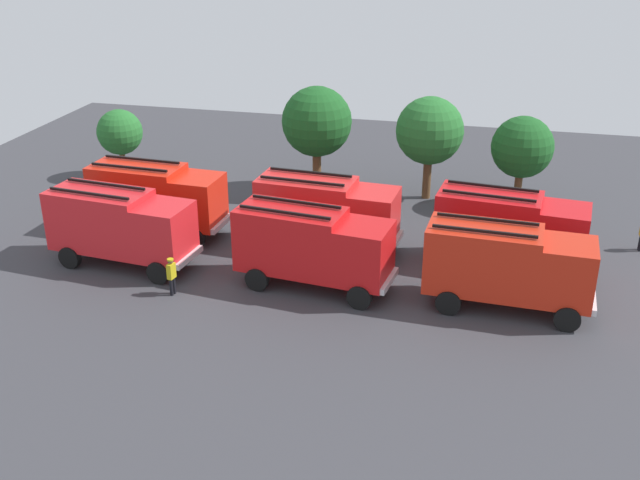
% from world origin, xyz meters
% --- Properties ---
extents(ground_plane, '(55.26, 55.26, 0.00)m').
position_xyz_m(ground_plane, '(0.00, 0.00, 0.00)').
color(ground_plane, '#38383D').
extents(fire_truck_0, '(7.42, 3.37, 3.88)m').
position_xyz_m(fire_truck_0, '(-9.39, -2.05, 2.15)').
color(fire_truck_0, red).
rests_on(fire_truck_0, ground).
extents(fire_truck_1, '(7.44, 3.46, 3.88)m').
position_xyz_m(fire_truck_1, '(0.18, -2.18, 2.15)').
color(fire_truck_1, red).
rests_on(fire_truck_1, ground).
extents(fire_truck_2, '(7.32, 3.07, 3.88)m').
position_xyz_m(fire_truck_2, '(8.77, -2.20, 2.15)').
color(fire_truck_2, red).
rests_on(fire_truck_2, ground).
extents(fire_truck_3, '(7.32, 3.07, 3.88)m').
position_xyz_m(fire_truck_3, '(-9.36, 1.98, 2.15)').
color(fire_truck_3, red).
rests_on(fire_truck_3, ground).
extents(fire_truck_4, '(7.35, 3.17, 3.88)m').
position_xyz_m(fire_truck_4, '(-0.16, 2.01, 2.15)').
color(fire_truck_4, red).
rests_on(fire_truck_4, ground).
extents(fire_truck_5, '(7.42, 3.39, 3.88)m').
position_xyz_m(fire_truck_5, '(8.83, 2.03, 2.15)').
color(fire_truck_5, red).
rests_on(fire_truck_5, ground).
extents(firefighter_1, '(0.43, 0.48, 1.69)m').
position_xyz_m(firefighter_1, '(-11.88, 4.95, 0.95)').
color(firefighter_1, black).
rests_on(firefighter_1, ground).
extents(firefighter_2, '(0.47, 0.35, 1.70)m').
position_xyz_m(firefighter_2, '(-8.73, 5.69, 0.95)').
color(firefighter_2, black).
rests_on(firefighter_2, ground).
extents(firefighter_3, '(0.31, 0.45, 1.78)m').
position_xyz_m(firefighter_3, '(-5.80, -4.40, 1.00)').
color(firefighter_3, black).
rests_on(firefighter_3, ground).
extents(tree_0, '(2.87, 2.87, 4.45)m').
position_xyz_m(tree_0, '(-15.43, 9.85, 2.99)').
color(tree_0, brown).
rests_on(tree_0, ground).
extents(tree_1, '(4.18, 4.18, 6.49)m').
position_xyz_m(tree_1, '(-2.67, 10.25, 4.36)').
color(tree_1, brown).
rests_on(tree_1, ground).
extents(tree_2, '(3.96, 3.96, 6.14)m').
position_xyz_m(tree_2, '(3.99, 10.69, 4.13)').
color(tree_2, brown).
rests_on(tree_2, ground).
extents(tree_3, '(3.51, 3.51, 5.43)m').
position_xyz_m(tree_3, '(9.28, 10.23, 3.66)').
color(tree_3, brown).
rests_on(tree_3, ground).
extents(traffic_cone_0, '(0.47, 0.47, 0.68)m').
position_xyz_m(traffic_cone_0, '(10.08, 0.23, 0.34)').
color(traffic_cone_0, '#F2600C').
rests_on(traffic_cone_0, ground).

